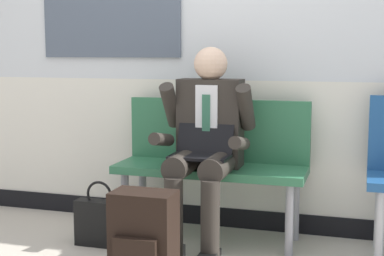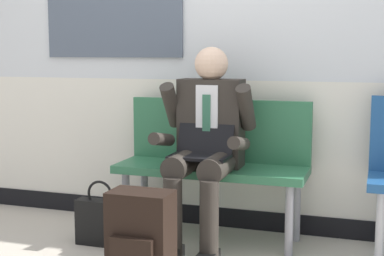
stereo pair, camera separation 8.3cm
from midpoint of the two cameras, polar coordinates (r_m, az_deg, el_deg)
ground_plane at (r=3.54m, az=-1.82°, el=-12.16°), size 18.00×18.00×0.00m
station_wall at (r=3.90m, az=0.80°, el=11.09°), size 5.04×0.16×2.88m
bench_with_person at (r=3.65m, az=1.51°, el=-2.91°), size 1.21×0.42×0.89m
person_seated at (r=3.45m, az=0.63°, el=-1.39°), size 0.57×0.70×1.23m
backpack at (r=2.91m, az=-5.76°, el=-11.44°), size 0.32×0.24×0.51m
handbag at (r=3.61m, az=-9.95°, el=-9.32°), size 0.31×0.10×0.41m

